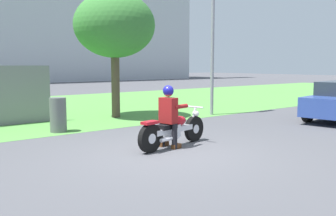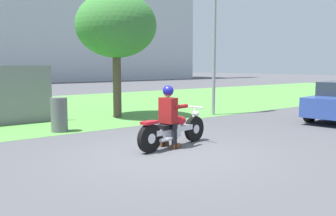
{
  "view_description": "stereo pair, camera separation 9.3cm",
  "coord_description": "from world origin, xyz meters",
  "px_view_note": "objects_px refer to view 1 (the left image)",
  "views": [
    {
      "loc": [
        -4.53,
        -5.8,
        1.81
      ],
      "look_at": [
        0.51,
        0.6,
        0.85
      ],
      "focal_mm": 38.87,
      "sensor_mm": 36.0,
      "label": 1
    },
    {
      "loc": [
        -4.46,
        -5.86,
        1.81
      ],
      "look_at": [
        0.51,
        0.6,
        0.85
      ],
      "focal_mm": 38.87,
      "sensor_mm": 36.0,
      "label": 2
    }
  ],
  "objects_px": {
    "rider_lead": "(169,112)",
    "tree_roadside": "(115,26)",
    "motorcycle_lead": "(174,130)",
    "trash_can": "(58,115)",
    "streetlight_pole": "(215,25)"
  },
  "relations": [
    {
      "from": "rider_lead",
      "to": "trash_can",
      "type": "bearing_deg",
      "value": 98.75
    },
    {
      "from": "motorcycle_lead",
      "to": "trash_can",
      "type": "distance_m",
      "value": 3.59
    },
    {
      "from": "tree_roadside",
      "to": "streetlight_pole",
      "type": "xyz_separation_m",
      "value": [
        3.23,
        -1.6,
        0.1
      ]
    },
    {
      "from": "trash_can",
      "to": "motorcycle_lead",
      "type": "bearing_deg",
      "value": -67.82
    },
    {
      "from": "motorcycle_lead",
      "to": "tree_roadside",
      "type": "distance_m",
      "value": 5.71
    },
    {
      "from": "rider_lead",
      "to": "streetlight_pole",
      "type": "height_order",
      "value": "streetlight_pole"
    },
    {
      "from": "trash_can",
      "to": "streetlight_pole",
      "type": "bearing_deg",
      "value": -0.94
    },
    {
      "from": "motorcycle_lead",
      "to": "trash_can",
      "type": "relative_size",
      "value": 2.24
    },
    {
      "from": "rider_lead",
      "to": "trash_can",
      "type": "height_order",
      "value": "rider_lead"
    },
    {
      "from": "motorcycle_lead",
      "to": "tree_roadside",
      "type": "height_order",
      "value": "tree_roadside"
    },
    {
      "from": "rider_lead",
      "to": "tree_roadside",
      "type": "distance_m",
      "value": 5.59
    },
    {
      "from": "rider_lead",
      "to": "tree_roadside",
      "type": "xyz_separation_m",
      "value": [
        1.48,
        4.85,
        2.34
      ]
    },
    {
      "from": "motorcycle_lead",
      "to": "tree_roadside",
      "type": "bearing_deg",
      "value": 64.0
    },
    {
      "from": "motorcycle_lead",
      "to": "rider_lead",
      "type": "distance_m",
      "value": 0.46
    },
    {
      "from": "motorcycle_lead",
      "to": "tree_roadside",
      "type": "xyz_separation_m",
      "value": [
        1.31,
        4.82,
        2.77
      ]
    }
  ]
}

